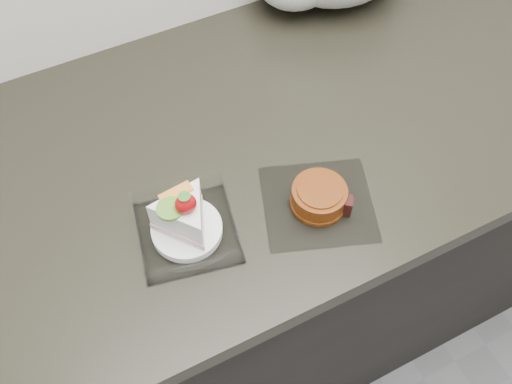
% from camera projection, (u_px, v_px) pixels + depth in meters
% --- Properties ---
extents(counter, '(2.04, 0.64, 0.90)m').
position_uv_depth(counter, '(265.00, 251.00, 1.35)').
color(counter, black).
rests_on(counter, ground).
extents(cake_tray, '(0.17, 0.17, 0.11)m').
position_uv_depth(cake_tray, '(186.00, 223.00, 0.83)').
color(cake_tray, white).
rests_on(cake_tray, counter).
extents(mooncake_wrap, '(0.21, 0.21, 0.04)m').
position_uv_depth(mooncake_wrap, '(320.00, 198.00, 0.87)').
color(mooncake_wrap, white).
rests_on(mooncake_wrap, counter).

